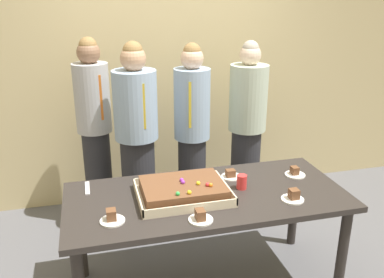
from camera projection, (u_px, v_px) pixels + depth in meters
The scene contains 14 objects.
interior_back_panel at pixel (161, 50), 3.98m from camera, with size 8.00×0.12×3.00m, color #CCB784.
party_table at pixel (207, 206), 2.81m from camera, with size 1.89×0.85×0.75m.
sheet_cake at pixel (183, 190), 2.74m from camera, with size 0.61×0.46×0.12m.
plated_slice_near_left at pixel (112, 218), 2.45m from camera, with size 0.15×0.15×0.08m.
plated_slice_near_right at pixel (295, 173), 3.06m from camera, with size 0.15×0.15×0.07m.
plated_slice_far_left at pixel (293, 197), 2.70m from camera, with size 0.15×0.15×0.08m.
plated_slice_far_right at pixel (200, 217), 2.46m from camera, with size 0.15×0.15×0.07m.
plated_slice_center_front at pixel (231, 175), 3.03m from camera, with size 0.15×0.15×0.06m.
drink_cup_nearest at pixel (242, 182), 2.85m from camera, with size 0.07×0.07×0.10m, color red.
cake_server_utensil at pixel (87, 188), 2.86m from camera, with size 0.03×0.20×0.01m, color silver.
person_serving_front at pixel (247, 128), 3.82m from camera, with size 0.34×0.34×1.64m.
person_green_shirt_behind at pixel (95, 130), 3.63m from camera, with size 0.30×0.30×1.69m.
person_striped_tie_right at pixel (137, 140), 3.44m from camera, with size 0.36×0.36×1.68m.
person_far_right_suit at pixel (192, 133), 3.63m from camera, with size 0.31×0.31×1.64m.
Camera 1 is at (-0.72, -2.39, 2.04)m, focal length 38.65 mm.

